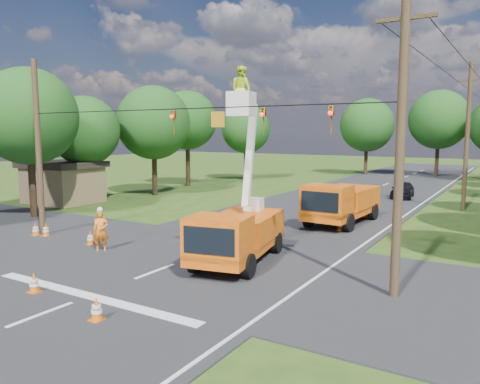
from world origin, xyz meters
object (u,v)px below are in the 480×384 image
Objects in this scene: tree_left_b at (29,117)px; pole_left at (38,149)px; traffic_cone_5 at (46,230)px; traffic_cone_7 at (366,213)px; pole_right_mid at (467,136)px; tree_left_f at (246,129)px; pole_right_near at (401,140)px; tree_left_c at (85,131)px; bucket_truck at (237,222)px; distant_car at (403,190)px; traffic_cone_6 at (36,229)px; tree_left_e at (187,120)px; ground_worker at (101,231)px; traffic_cone_1 at (97,309)px; tree_far_a at (367,125)px; shed at (63,182)px; traffic_cone_2 at (264,228)px; traffic_cone_3 at (340,225)px; second_truck at (341,202)px; traffic_cone_4 at (91,238)px; tree_far_b at (439,120)px; traffic_cone_0 at (34,283)px; tree_left_d at (153,123)px.

pole_left is at bearing -30.96° from tree_left_b.
traffic_cone_5 is 18.65m from traffic_cone_7.
pole_right_mid reaches higher than tree_left_f.
tree_left_c is (-25.00, 9.00, 0.33)m from pole_right_near.
bucket_truck is 2.01× the size of distant_car.
bucket_truck is at bearing -24.04° from tree_left_c.
pole_right_mid is (6.46, 19.27, 3.40)m from bucket_truck.
traffic_cone_6 is 0.08× the size of tree_left_e.
bucket_truck is 20.61m from pole_right_mid.
distant_car is 5.60× the size of traffic_cone_5.
traffic_cone_5 is at bearing 15.71° from traffic_cone_6.
ground_worker is 0.19× the size of pole_right_near.
pole_left is (-5.25, 0.81, 3.56)m from ground_worker.
traffic_cone_1 is at bearing -30.16° from tree_left_b.
ground_worker is at bearing -89.02° from tree_far_a.
bucket_truck is 21.32m from shed.
traffic_cone_7 is 0.13× the size of shed.
traffic_cone_6 is at bearing -178.85° from pole_right_near.
traffic_cone_2 is 37.80m from tree_far_a.
traffic_cone_6 is at bearing -96.04° from tree_far_a.
pole_right_near reaches higher than traffic_cone_3.
tree_far_a is at bearing 106.11° from second_truck.
traffic_cone_4 is 3.41m from traffic_cone_5.
pole_left is at bearing -105.52° from tree_far_b.
tree_left_c reaches higher than bucket_truck.
second_truck is 9.53× the size of traffic_cone_2.
pole_right_mid is 25.65m from tree_far_b.
pole_right_near is (12.75, 0.81, 4.16)m from ground_worker.
tree_far_a is (4.59, 43.36, 5.83)m from traffic_cone_6.
traffic_cone_4 is (-7.61, -1.00, -1.35)m from bucket_truck.
traffic_cone_3 is (1.53, 8.23, -1.35)m from bucket_truck.
distant_car is at bearing -65.63° from tree_far_a.
traffic_cone_2 and traffic_cone_5 have the same top height.
shed is (-21.57, -16.08, 0.94)m from distant_car.
tree_left_c is (1.50, 1.00, 3.82)m from shed.
traffic_cone_6 is (-5.34, 0.45, -0.58)m from ground_worker.
pole_right_mid is at bearing 55.24° from traffic_cone_4.
tree_left_c is (-12.25, 9.81, 4.49)m from ground_worker.
tree_left_b is (-18.07, -21.08, 5.63)m from distant_car.
pole_right_near is (10.40, 5.87, 4.75)m from traffic_cone_0.
bucket_truck is 0.77× the size of tree_far_b.
ground_worker is 2.66× the size of traffic_cone_7.
pole_right_mid is 1.06× the size of tree_left_e.
bucket_truck is at bearing -108.52° from pole_right_mid.
traffic_cone_4 is at bearing -90.75° from tree_far_a.
traffic_cone_2 and traffic_cone_7 have the same top height.
tree_left_d is (-10.75, 15.81, 5.18)m from ground_worker.
tree_left_b is at bearing -149.96° from traffic_cone_7.
tree_left_b reaches higher than distant_car.
distant_car is 5.60× the size of traffic_cone_1.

